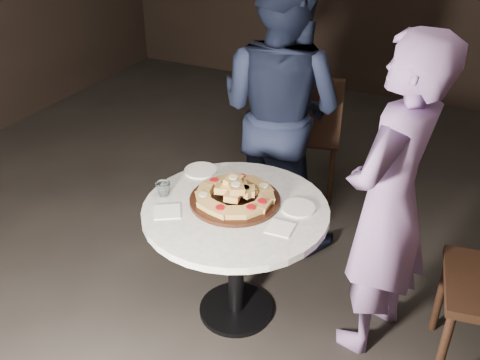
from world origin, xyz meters
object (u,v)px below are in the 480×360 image
object	(u,v)px
table	(236,229)
diner_teal	(389,204)
water_glass	(163,189)
chair_far	(308,128)
focaccia_pile	(235,193)
diner_navy	(280,111)
serving_board	(235,200)

from	to	relation	value
table	diner_teal	distance (m)	0.76
water_glass	chair_far	world-z (taller)	chair_far
water_glass	focaccia_pile	bearing A→B (deg)	16.53
chair_far	diner_navy	world-z (taller)	diner_navy
table	diner_teal	bearing A→B (deg)	13.97
chair_far	water_glass	bearing A→B (deg)	63.25
serving_board	water_glass	world-z (taller)	water_glass
water_glass	diner_teal	bearing A→B (deg)	12.23
focaccia_pile	diner_navy	bearing A→B (deg)	96.00
table	diner_navy	size ratio (longest dim) A/B	0.69
table	chair_far	xyz separation A→B (m)	(-0.08, 1.31, -0.01)
chair_far	diner_navy	xyz separation A→B (m)	(-0.03, -0.48, 0.31)
diner_teal	chair_far	bearing A→B (deg)	-130.32
chair_far	diner_teal	distance (m)	1.40
serving_board	diner_teal	world-z (taller)	diner_teal
chair_far	focaccia_pile	bearing A→B (deg)	78.19
table	diner_navy	xyz separation A→B (m)	(-0.11, 0.83, 0.30)
chair_far	diner_navy	size ratio (longest dim) A/B	0.56
focaccia_pile	chair_far	xyz separation A→B (m)	(-0.06, 1.27, -0.19)
diner_navy	water_glass	bearing A→B (deg)	84.79
focaccia_pile	diner_teal	xyz separation A→B (m)	(0.72, 0.13, 0.06)
water_glass	diner_navy	size ratio (longest dim) A/B	0.05
chair_far	diner_teal	bearing A→B (deg)	110.11
water_glass	diner_teal	distance (m)	1.11
table	water_glass	world-z (taller)	water_glass
chair_far	diner_navy	bearing A→B (deg)	72.62
focaccia_pile	water_glass	world-z (taller)	focaccia_pile
focaccia_pile	diner_navy	world-z (taller)	diner_navy
diner_navy	diner_teal	bearing A→B (deg)	152.93
diner_navy	chair_far	bearing A→B (deg)	-80.99
focaccia_pile	table	bearing A→B (deg)	-63.08
table	diner_navy	world-z (taller)	diner_navy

